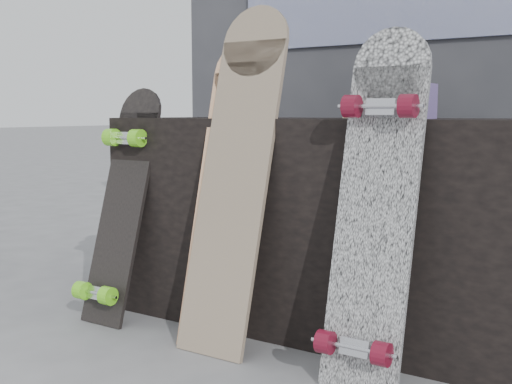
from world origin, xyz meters
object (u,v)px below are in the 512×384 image
Objects in this scene: vendor_table at (317,222)px; longboard_celtic at (237,164)px; longboard_geisha at (229,182)px; skateboard_dark at (121,201)px; longboard_cascadia at (376,200)px.

vendor_table is 0.44m from longboard_celtic.
vendor_table is 0.42m from longboard_geisha.
skateboard_dark reaches higher than vendor_table.
skateboard_dark is at bearing 177.82° from longboard_cascadia.
longboard_celtic is at bearing 8.43° from longboard_geisha.
vendor_table is 0.78m from skateboard_dark.
longboard_celtic is at bearing 173.64° from longboard_cascadia.
vendor_table is 1.73× the size of skateboard_dark.
skateboard_dark is at bearing -178.42° from longboard_geisha.
skateboard_dark is at bearing -152.77° from vendor_table.
longboard_geisha is 0.90× the size of longboard_celtic.
longboard_geisha is at bearing -171.57° from longboard_celtic.
longboard_geisha is 1.18× the size of skateboard_dark.
longboard_cascadia reaches higher than skateboard_dark.
skateboard_dark is (-1.09, 0.04, -0.09)m from longboard_cascadia.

